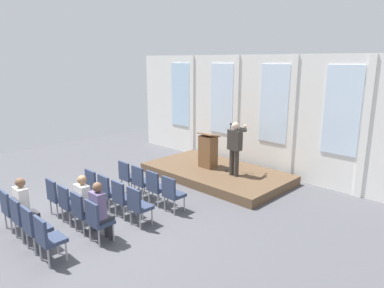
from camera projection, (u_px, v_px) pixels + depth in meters
ground_plane at (84, 225)px, 8.08m from camera, size 16.30×16.30×0.00m
rear_partition at (247, 112)px, 11.94m from camera, size 10.78×0.14×3.90m
stage_platform at (216, 173)px, 11.30m from camera, size 4.60×2.57×0.28m
speaker at (235, 145)px, 10.46m from camera, size 0.51×0.69×1.66m
mic_stand at (230, 161)px, 11.04m from camera, size 0.28×0.28×1.56m
lectern at (208, 151)px, 11.39m from camera, size 0.60×0.48×1.16m
chair_r0_c0 at (128, 175)px, 9.92m from camera, size 0.46×0.44×0.94m
chair_r0_c1 at (141, 180)px, 9.49m from camera, size 0.46×0.44×0.94m
chair_r0_c2 at (156, 186)px, 9.06m from camera, size 0.46×0.44×0.94m
chair_r0_c3 at (172, 192)px, 8.64m from camera, size 0.46×0.44×0.94m
chair_r1_c0 at (95, 184)px, 9.19m from camera, size 0.46×0.44×0.94m
chair_r1_c1 at (108, 190)px, 8.77m from camera, size 0.46×0.44×0.94m
chair_r1_c2 at (122, 197)px, 8.34m from camera, size 0.46×0.44×0.94m
chair_r1_c3 at (138, 204)px, 7.91m from camera, size 0.46×0.44×0.94m
chair_r2_c0 at (57, 195)px, 8.47m from camera, size 0.46×0.44×0.94m
chair_r2_c1 at (69, 202)px, 8.04m from camera, size 0.46×0.44×0.94m
chair_r2_c2 at (82, 210)px, 7.62m from camera, size 0.46×0.44×0.94m
audience_r2_c2 at (85, 200)px, 7.63m from camera, size 0.36×0.39×1.31m
chair_r2_c3 at (97, 219)px, 7.19m from camera, size 0.46×0.44×0.94m
audience_r2_c3 at (100, 209)px, 7.20m from camera, size 0.36×0.39×1.32m
chair_r3_c0 at (11, 207)px, 7.74m from camera, size 0.46×0.44×0.94m
chair_r3_c1 at (22, 216)px, 7.32m from camera, size 0.46×0.44×0.94m
audience_r3_c1 at (24, 205)px, 7.32m from camera, size 0.36×0.39×1.37m
chair_r3_c2 at (34, 226)px, 6.89m from camera, size 0.46×0.44×0.94m
chair_r3_c3 at (48, 237)px, 6.47m from camera, size 0.46×0.44×0.94m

